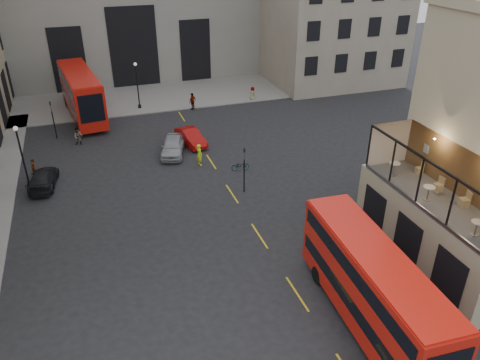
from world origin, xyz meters
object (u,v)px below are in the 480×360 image
object	(u,v)px
bicycle	(240,166)
pedestrian_b	(97,125)
cyclist	(199,155)
bus_near	(372,285)
pedestrian_e	(34,169)
cafe_table_mid	(429,191)
car_c	(43,179)
cafe_table_near	(477,226)
bus_far	(81,92)
pedestrian_c	(193,101)
car_a	(173,146)
cafe_table_far	(394,167)
street_lamp_b	(138,89)
cafe_chair_c	(438,187)
street_lamp_a	(24,162)
pedestrian_d	(252,94)
traffic_light_far	(52,115)
traffic_light_near	(244,164)
cafe_chair_d	(419,170)
car_b	(191,137)
pedestrian_a	(78,136)
cafe_chair_b	(464,202)

from	to	relation	value
bicycle	pedestrian_b	world-z (taller)	pedestrian_b
cyclist	pedestrian_b	distance (m)	13.08
bus_near	cyclist	size ratio (longest dim) A/B	5.87
pedestrian_e	cafe_table_mid	xyz separation A→B (m)	(22.63, -19.60, 4.32)
car_c	cafe_table_near	xyz separation A→B (m)	(21.87, -21.53, 4.44)
bus_far	pedestrian_c	bearing A→B (deg)	-7.25
car_a	cafe_table_far	bearing A→B (deg)	-40.77
bicycle	cyclist	world-z (taller)	cyclist
street_lamp_b	cafe_chair_c	xyz separation A→B (m)	(13.16, -33.21, 2.49)
street_lamp_b	street_lamp_a	bearing A→B (deg)	-124.51
street_lamp_a	pedestrian_d	size ratio (longest dim) A/B	3.22
traffic_light_far	street_lamp_a	distance (m)	10.20
street_lamp_a	bicycle	xyz separation A→B (m)	(16.96, -2.27, -2.00)
traffic_light_far	cafe_table_near	xyz separation A→B (m)	(20.96, -31.49, 2.69)
traffic_light_far	cafe_table_mid	distance (m)	34.92
car_c	traffic_light_near	bearing A→B (deg)	165.31
cafe_chair_c	pedestrian_e	bearing A→B (deg)	141.39
street_lamp_a	cafe_table_mid	world-z (taller)	cafe_table_mid
cafe_table_far	cafe_chair_d	size ratio (longest dim) A/B	1.06
pedestrian_c	car_b	bearing A→B (deg)	38.70
traffic_light_near	pedestrian_b	size ratio (longest dim) A/B	2.33
bus_far	cyclist	bearing A→B (deg)	-60.07
car_a	cafe_chair_c	distance (m)	23.61
car_b	car_c	size ratio (longest dim) A/B	0.94
car_c	pedestrian_a	xyz separation A→B (m)	(2.98, 7.65, 0.19)
bus_far	bicycle	world-z (taller)	bus_far
pedestrian_e	cafe_chair_c	bearing A→B (deg)	29.47
traffic_light_far	cafe_chair_d	world-z (taller)	cafe_chair_d
street_lamp_a	bus_near	bearing A→B (deg)	-50.37
pedestrian_a	cafe_chair_c	distance (m)	32.24
pedestrian_d	cafe_chair_c	distance (m)	32.18
traffic_light_near	cafe_chair_c	world-z (taller)	cafe_chair_c
car_c	pedestrian_e	size ratio (longest dim) A/B	2.80
street_lamp_b	cafe_table_near	bearing A→B (deg)	-72.31
pedestrian_b	cafe_chair_d	distance (m)	31.53
cafe_table_near	cafe_chair_b	xyz separation A→B (m)	(1.42, 2.39, -0.23)
car_a	pedestrian_d	bearing A→B (deg)	61.84
traffic_light_near	cafe_table_near	bearing A→B (deg)	-65.80
bicycle	cafe_chair_b	size ratio (longest dim) A/B	1.59
bus_far	cafe_table_near	bearing A→B (deg)	-63.93
cafe_table_mid	cafe_chair_d	distance (m)	3.28
bus_far	pedestrian_c	world-z (taller)	bus_far
cafe_chair_b	car_c	bearing A→B (deg)	140.58
pedestrian_d	street_lamp_b	bearing A→B (deg)	59.01
traffic_light_far	cafe_chair_d	xyz separation A→B (m)	(22.59, -24.94, 2.41)
cyclist	cafe_chair_b	bearing A→B (deg)	-166.07
car_b	cafe_chair_c	distance (m)	24.09
bus_far	pedestrian_d	xyz separation A→B (m)	(19.39, -0.68, -2.00)
bus_near	cyclist	xyz separation A→B (m)	(-3.60, 20.91, -1.56)
cyclist	cafe_table_far	bearing A→B (deg)	-162.85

